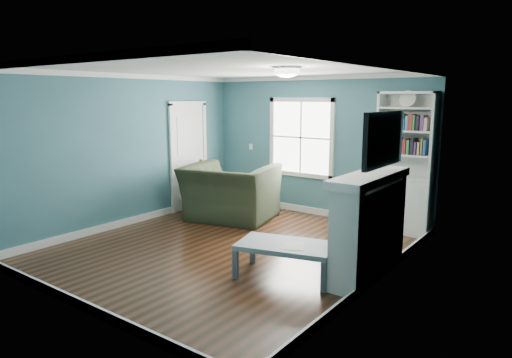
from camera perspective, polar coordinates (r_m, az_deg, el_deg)
The scene contains 13 objects.
floor at distance 6.87m, azimuth -3.22°, elevation -8.57°, with size 5.00×5.00×0.00m, color black.
room_walls at distance 6.54m, azimuth -3.36°, elevation 4.67°, with size 5.00×5.00×5.00m.
trim at distance 6.58m, azimuth -3.33°, elevation 1.68°, with size 4.50×5.00×2.60m.
window at distance 8.75m, azimuth 5.65°, elevation 5.18°, with size 1.40×0.06×1.50m.
bookshelf at distance 7.78m, azimuth 18.04°, elevation 0.19°, with size 0.90×0.35×2.31m.
fireplace at distance 5.82m, azimuth 14.07°, elevation -5.83°, with size 0.44×1.58×1.30m.
tv at distance 5.57m, azimuth 15.71°, elevation 4.82°, with size 0.06×1.10×0.65m, color black.
door at distance 9.12m, azimuth -8.41°, elevation 2.94°, with size 0.12×0.98×2.17m.
ceiling_fixture at distance 6.06m, azimuth 3.89°, elevation 13.38°, with size 0.38×0.38×0.15m.
light_switch at distance 9.44m, azimuth -0.64°, elevation 4.07°, with size 0.08×0.01×0.12m, color white.
recliner at distance 8.27m, azimuth -3.25°, elevation -0.53°, with size 1.54×1.00×1.34m, color #222C1B.
coffee_table at distance 5.72m, azimuth 3.71°, elevation -8.58°, with size 1.30×0.92×0.43m.
paper_sheet at distance 5.63m, azimuth 4.80°, elevation -8.31°, with size 0.25×0.32×0.00m, color white.
Camera 1 is at (4.18, -4.99, 2.21)m, focal length 32.00 mm.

